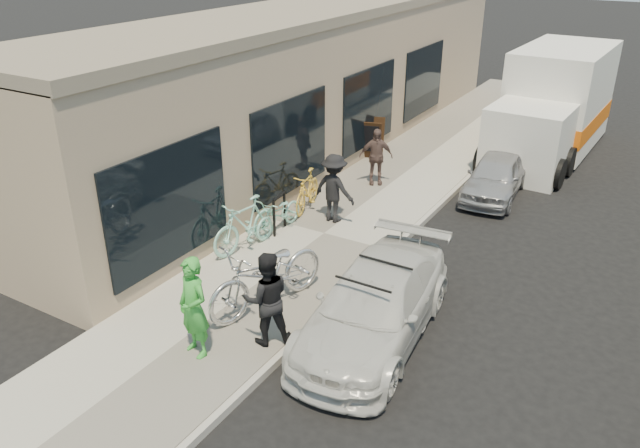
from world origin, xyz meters
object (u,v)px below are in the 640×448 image
at_px(woman_rider, 193,308).
at_px(cruiser_bike_a, 246,224).
at_px(tandem_bike, 267,275).
at_px(cruiser_bike_c, 307,190).
at_px(cruiser_bike_b, 279,214).
at_px(moving_truck, 553,108).
at_px(bystander_b, 376,157).
at_px(sandwich_board, 371,138).
at_px(bike_rack, 279,210).
at_px(sedan_white, 375,305).
at_px(sedan_silver, 495,176).
at_px(bystander_a, 334,188).
at_px(man_standing, 267,299).

xyz_separation_m(woman_rider, cruiser_bike_a, (-1.47, 3.24, -0.29)).
relative_size(tandem_bike, cruiser_bike_c, 1.59).
bearing_deg(cruiser_bike_c, cruiser_bike_b, -97.43).
xyz_separation_m(moving_truck, woman_rider, (-2.35, -13.25, -0.37)).
bearing_deg(tandem_bike, cruiser_bike_c, 128.61).
bearing_deg(cruiser_bike_a, cruiser_bike_c, 98.57).
bearing_deg(cruiser_bike_b, woman_rider, -71.47).
relative_size(woman_rider, cruiser_bike_b, 1.07).
distance_m(cruiser_bike_c, bystander_b, 2.36).
height_order(sandwich_board, moving_truck, moving_truck).
distance_m(bike_rack, sedan_white, 4.07).
bearing_deg(bystander_b, cruiser_bike_b, -131.03).
bearing_deg(bystander_b, sedan_silver, -10.78).
height_order(sandwich_board, bystander_a, bystander_a).
xyz_separation_m(bike_rack, bystander_b, (0.53, 3.60, 0.22)).
bearing_deg(bike_rack, cruiser_bike_a, -98.56).
distance_m(sandwich_board, cruiser_bike_c, 4.06).
xyz_separation_m(sedan_white, cruiser_bike_b, (-3.40, 2.25, -0.05)).
height_order(sandwich_board, cruiser_bike_a, sandwich_board).
height_order(bike_rack, bystander_b, bystander_b).
relative_size(sandwich_board, man_standing, 0.70).
xyz_separation_m(cruiser_bike_c, bystander_a, (0.87, -0.27, 0.32)).
height_order(tandem_bike, bystander_b, bystander_b).
relative_size(sedan_silver, bystander_a, 1.98).
distance_m(bike_rack, cruiser_bike_a, 1.00).
height_order(sedan_white, bystander_b, bystander_b).
distance_m(bike_rack, bystander_a, 1.34).
bearing_deg(bystander_b, woman_rider, -116.79).
xyz_separation_m(bike_rack, cruiser_bike_b, (-0.01, -0.01, -0.11)).
xyz_separation_m(sedan_silver, bystander_a, (-2.58, -3.63, 0.40)).
bearing_deg(moving_truck, man_standing, -95.03).
bearing_deg(bystander_b, man_standing, -110.04).
distance_m(moving_truck, bystander_b, 6.29).
bearing_deg(sedan_silver, bike_rack, -129.54).
bearing_deg(cruiser_bike_c, cruiser_bike_a, -103.10).
height_order(cruiser_bike_c, bystander_b, bystander_b).
bearing_deg(cruiser_bike_b, cruiser_bike_c, 96.23).
bearing_deg(bike_rack, cruiser_bike_b, -123.51).
height_order(sandwich_board, man_standing, man_standing).
relative_size(sedan_silver, tandem_bike, 1.28).
height_order(bike_rack, cruiser_bike_a, cruiser_bike_a).
bearing_deg(bystander_b, sandwich_board, 87.13).
bearing_deg(woman_rider, sedan_silver, 91.43).
height_order(tandem_bike, cruiser_bike_b, tandem_bike).
bearing_deg(bystander_a, cruiser_bike_a, 73.42).
bearing_deg(man_standing, moving_truck, -140.13).
relative_size(sedan_silver, man_standing, 1.97).
bearing_deg(man_standing, bike_rack, -101.39).
xyz_separation_m(tandem_bike, cruiser_bike_b, (-1.53, 2.58, -0.23)).
distance_m(woman_rider, man_standing, 1.12).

